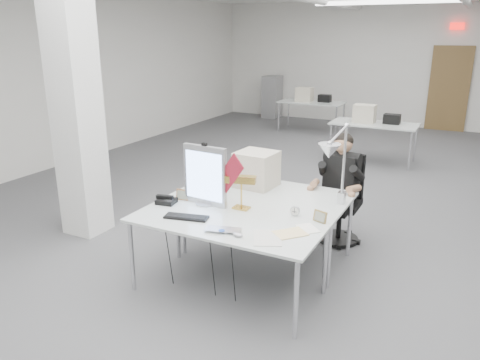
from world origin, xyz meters
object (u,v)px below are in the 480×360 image
object	(u,v)px
seated_person	(341,171)
bankers_lamp	(241,192)
monitor	(205,175)
architect_lamp	(337,162)
beige_monitor	(256,169)
laptop	(222,232)
desk_main	(227,221)
office_chair	(341,199)
desk_phone	(167,201)

from	to	relation	value
seated_person	bankers_lamp	size ratio (longest dim) A/B	2.38
seated_person	monitor	size ratio (longest dim) A/B	1.36
monitor	architect_lamp	size ratio (longest dim) A/B	0.61
bankers_lamp	beige_monitor	xyz separation A→B (m)	(-0.17, 0.71, 0.03)
architect_lamp	laptop	bearing A→B (deg)	-110.80
beige_monitor	desk_main	bearing A→B (deg)	-75.34
office_chair	beige_monitor	xyz separation A→B (m)	(-0.82, -0.60, 0.42)
desk_main	monitor	size ratio (longest dim) A/B	2.97
desk_phone	seated_person	bearing A→B (deg)	37.24
seated_person	monitor	xyz separation A→B (m)	(-1.03, -1.31, 0.16)
office_chair	seated_person	distance (m)	0.37
desk_phone	laptop	bearing A→B (deg)	-34.01
seated_person	architect_lamp	distance (m)	0.99
desk_main	laptop	size ratio (longest dim) A/B	5.67
beige_monitor	architect_lamp	bearing A→B (deg)	-15.06
desk_main	laptop	bearing A→B (deg)	-70.67
office_chair	laptop	distance (m)	2.01
office_chair	laptop	bearing A→B (deg)	-97.41
monitor	architect_lamp	distance (m)	1.30
beige_monitor	laptop	bearing A→B (deg)	-73.29
bankers_lamp	desk_phone	xyz separation A→B (m)	(-0.75, -0.21, -0.15)
seated_person	desk_phone	world-z (taller)	seated_person
office_chair	architect_lamp	bearing A→B (deg)	-70.90
bankers_lamp	beige_monitor	size ratio (longest dim) A/B	0.83
laptop	seated_person	bearing A→B (deg)	58.83
architect_lamp	seated_person	bearing A→B (deg)	117.41
seated_person	bankers_lamp	distance (m)	1.42
desk_main	laptop	xyz separation A→B (m)	(0.10, -0.29, 0.03)
bankers_lamp	laptop	bearing A→B (deg)	-94.79
desk_main	office_chair	distance (m)	1.76
monitor	office_chair	bearing A→B (deg)	56.94
bankers_lamp	desk_phone	size ratio (longest dim) A/B	1.87
laptop	monitor	bearing A→B (deg)	116.25
monitor	architect_lamp	xyz separation A→B (m)	(1.22, 0.40, 0.20)
desk_main	bankers_lamp	size ratio (longest dim) A/B	5.20
beige_monitor	desk_phone	bearing A→B (deg)	-117.68
bankers_lamp	desk_phone	bearing A→B (deg)	-179.98
office_chair	bankers_lamp	xyz separation A→B (m)	(-0.65, -1.31, 0.39)
office_chair	laptop	world-z (taller)	office_chair
monitor	laptop	distance (m)	0.81
laptop	beige_monitor	xyz separation A→B (m)	(-0.29, 1.32, 0.19)
office_chair	monitor	distance (m)	1.79
monitor	desk_main	bearing A→B (deg)	-30.03
desk_phone	architect_lamp	size ratio (longest dim) A/B	0.19
desk_main	office_chair	world-z (taller)	office_chair
bankers_lamp	beige_monitor	bearing A→B (deg)	87.78
seated_person	beige_monitor	bearing A→B (deg)	-138.18
laptop	architect_lamp	bearing A→B (deg)	38.12
office_chair	desk_phone	bearing A→B (deg)	-124.53
office_chair	bankers_lamp	world-z (taller)	bankers_lamp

